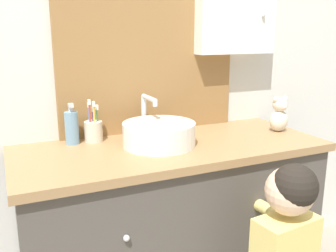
# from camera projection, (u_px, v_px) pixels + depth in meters

# --- Properties ---
(wall_back) EXTENTS (3.20, 0.18, 2.50)m
(wall_back) POSITION_uv_depth(u_px,v_px,m) (151.00, 41.00, 1.81)
(wall_back) COLOR silver
(wall_back) RESTS_ON ground_plane
(vanity_counter) EXTENTS (1.35, 0.56, 0.84)m
(vanity_counter) POSITION_uv_depth(u_px,v_px,m) (172.00, 231.00, 1.74)
(vanity_counter) COLOR #4C4742
(vanity_counter) RESTS_ON ground_plane
(sink_basin) EXTENTS (0.32, 0.37, 0.20)m
(sink_basin) POSITION_uv_depth(u_px,v_px,m) (159.00, 133.00, 1.62)
(sink_basin) COLOR white
(sink_basin) RESTS_ON vanity_counter
(toothbrush_holder) EXTENTS (0.08, 0.08, 0.19)m
(toothbrush_holder) POSITION_uv_depth(u_px,v_px,m) (93.00, 130.00, 1.67)
(toothbrush_holder) COLOR beige
(toothbrush_holder) RESTS_ON vanity_counter
(soap_dispenser) EXTENTS (0.06, 0.06, 0.18)m
(soap_dispenser) POSITION_uv_depth(u_px,v_px,m) (72.00, 127.00, 1.63)
(soap_dispenser) COLOR #6B93B2
(soap_dispenser) RESTS_ON vanity_counter
(teddy_bear) EXTENTS (0.10, 0.08, 0.18)m
(teddy_bear) POSITION_uv_depth(u_px,v_px,m) (279.00, 115.00, 1.84)
(teddy_bear) COLOR beige
(teddy_bear) RESTS_ON vanity_counter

